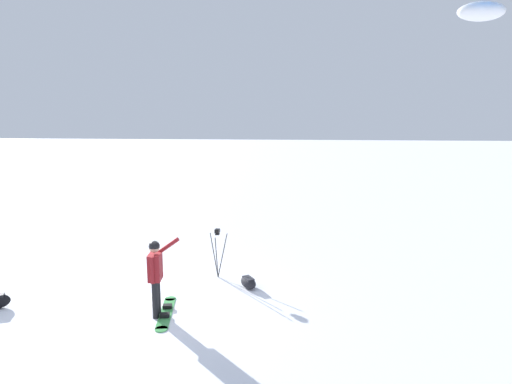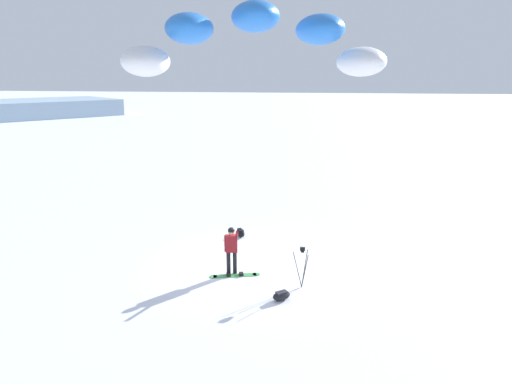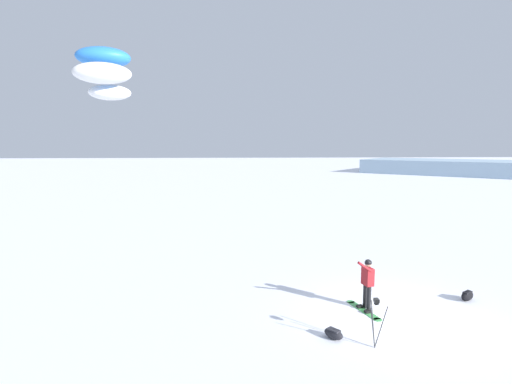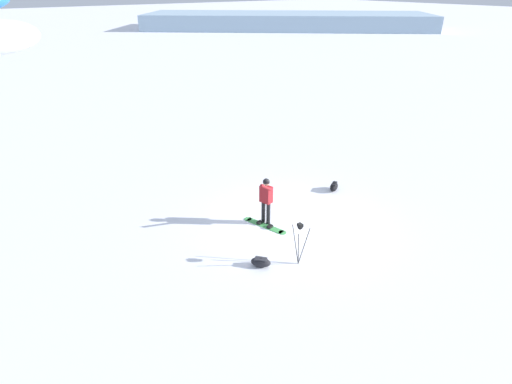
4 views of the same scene
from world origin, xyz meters
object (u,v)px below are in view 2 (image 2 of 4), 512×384
at_px(traction_kite, 255,40).
at_px(gear_bag_large, 282,295).
at_px(gear_bag_small, 240,233).
at_px(camera_tripod, 302,259).
at_px(snowboard, 235,275).
at_px(snowboarder, 231,246).

relative_size(traction_kite, gear_bag_large, 6.16).
distance_m(gear_bag_large, gear_bag_small, 5.91).
bearing_deg(gear_bag_small, camera_tripod, -146.87).
distance_m(gear_bag_large, camera_tripod, 1.41).
bearing_deg(snowboard, camera_tripod, -102.27).
xyz_separation_m(snowboarder, gear_bag_large, (-1.64, -1.92, -0.90)).
xyz_separation_m(camera_tripod, gear_bag_small, (4.44, 2.90, -0.80)).
bearing_deg(snowboarder, snowboard, -136.16).
distance_m(camera_tripod, gear_bag_small, 5.37).
bearing_deg(traction_kite, camera_tripod, -3.43).
bearing_deg(gear_bag_small, gear_bag_large, -156.70).
distance_m(traction_kite, gear_bag_large, 9.28).
relative_size(traction_kite, gear_bag_small, 6.10).
distance_m(snowboarder, camera_tripod, 2.56).
bearing_deg(snowboard, gear_bag_large, -130.13).
xyz_separation_m(snowboard, gear_bag_small, (3.93, 0.56, 0.16)).
bearing_deg(snowboard, gear_bag_small, 8.14).
distance_m(snowboard, camera_tripod, 2.58).
distance_m(snowboard, gear_bag_small, 3.98).
height_order(snowboarder, gear_bag_small, snowboarder).
distance_m(traction_kite, camera_tripod, 9.37).
bearing_deg(camera_tripod, gear_bag_large, 150.47).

